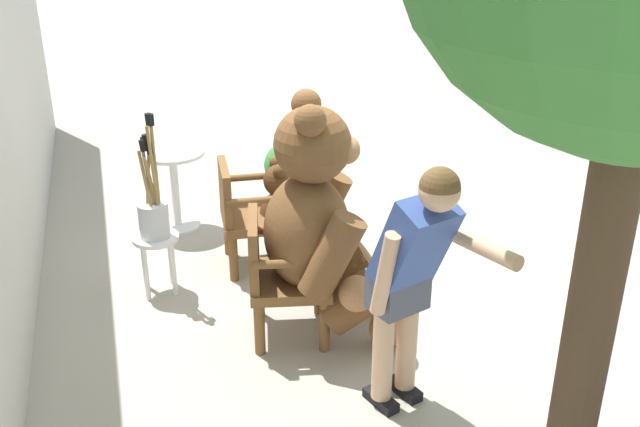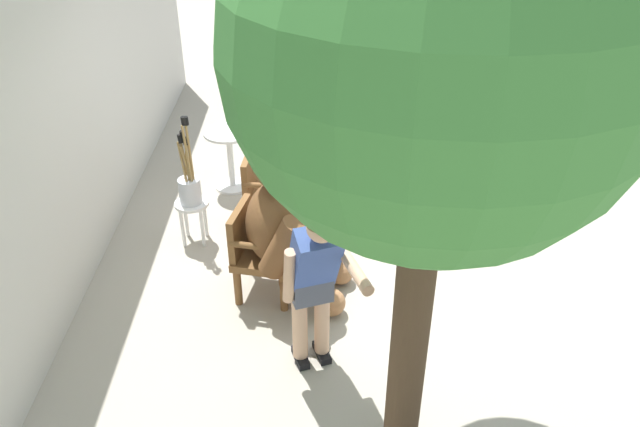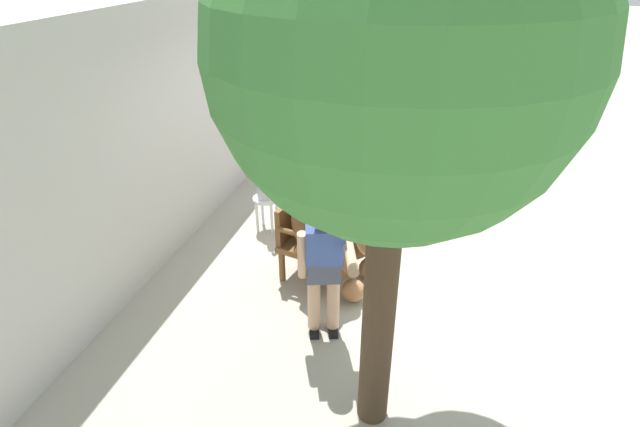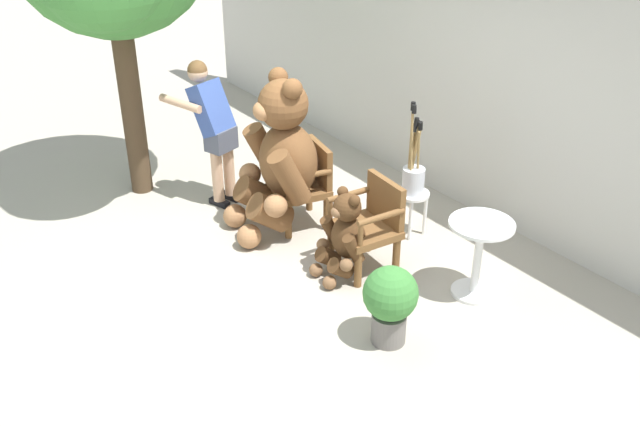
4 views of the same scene
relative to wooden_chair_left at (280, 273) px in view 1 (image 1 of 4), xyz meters
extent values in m
plane|color=#A8A091|center=(0.51, -0.70, -0.46)|extent=(60.00, 60.00, 0.00)
cube|color=brown|center=(-0.01, -0.06, -0.06)|extent=(0.66, 0.63, 0.07)
cylinder|color=brown|center=(-0.28, -0.22, -0.28)|extent=(0.07, 0.07, 0.37)
cylinder|color=brown|center=(0.17, -0.32, -0.28)|extent=(0.07, 0.07, 0.37)
cylinder|color=brown|center=(-0.19, 0.19, -0.28)|extent=(0.07, 0.07, 0.37)
cylinder|color=brown|center=(0.26, 0.09, -0.28)|extent=(0.07, 0.07, 0.37)
cube|color=brown|center=(0.04, 0.16, 0.19)|extent=(0.52, 0.17, 0.42)
cylinder|color=brown|center=(-0.26, -0.01, 0.20)|extent=(0.16, 0.48, 0.06)
cylinder|color=brown|center=(-0.30, -0.21, 0.09)|extent=(0.05, 0.05, 0.22)
cylinder|color=brown|center=(0.23, -0.11, 0.20)|extent=(0.16, 0.48, 0.06)
cylinder|color=brown|center=(0.19, -0.32, 0.09)|extent=(0.05, 0.05, 0.22)
cube|color=brown|center=(1.03, -0.06, -0.06)|extent=(0.61, 0.57, 0.07)
cylinder|color=brown|center=(0.79, -0.25, -0.28)|extent=(0.07, 0.07, 0.37)
cylinder|color=brown|center=(1.24, -0.29, -0.28)|extent=(0.07, 0.07, 0.37)
cylinder|color=brown|center=(0.82, 0.17, -0.28)|extent=(0.07, 0.07, 0.37)
cylinder|color=brown|center=(1.28, 0.13, -0.28)|extent=(0.07, 0.07, 0.37)
cube|color=brown|center=(1.05, 0.17, 0.19)|extent=(0.52, 0.11, 0.42)
cylinder|color=brown|center=(0.78, -0.04, 0.20)|extent=(0.10, 0.48, 0.06)
cylinder|color=brown|center=(0.77, -0.25, 0.09)|extent=(0.05, 0.05, 0.22)
cylinder|color=brown|center=(1.28, -0.08, 0.20)|extent=(0.10, 0.48, 0.06)
cylinder|color=brown|center=(1.26, -0.29, 0.09)|extent=(0.05, 0.05, 0.22)
ellipsoid|color=brown|center=(-0.01, -0.18, 0.28)|extent=(0.77, 0.70, 0.77)
sphere|color=brown|center=(-0.02, -0.22, 0.87)|extent=(0.49, 0.49, 0.49)
ellipsoid|color=#A47148|center=(-0.07, -0.42, 0.84)|extent=(0.26, 0.23, 0.18)
sphere|color=black|center=(-0.07, -0.42, 0.85)|extent=(0.07, 0.07, 0.07)
sphere|color=brown|center=(-0.19, -0.15, 1.08)|extent=(0.19, 0.19, 0.19)
sphere|color=brown|center=(0.16, -0.23, 1.08)|extent=(0.19, 0.19, 0.19)
cylinder|color=brown|center=(-0.39, -0.23, 0.28)|extent=(0.30, 0.46, 0.58)
sphere|color=#A47148|center=(-0.44, -0.37, 0.03)|extent=(0.23, 0.23, 0.23)
cylinder|color=brown|center=(0.31, -0.38, 0.28)|extent=(0.30, 0.46, 0.58)
sphere|color=#A47148|center=(0.29, -0.54, 0.03)|extent=(0.23, 0.23, 0.23)
cylinder|color=brown|center=(-0.27, -0.41, -0.13)|extent=(0.38, 0.53, 0.45)
sphere|color=#A47148|center=(-0.34, -0.63, -0.34)|extent=(0.24, 0.24, 0.24)
cylinder|color=brown|center=(0.13, -0.50, -0.13)|extent=(0.38, 0.53, 0.45)
sphere|color=#A47148|center=(0.10, -0.73, -0.34)|extent=(0.24, 0.24, 0.24)
ellipsoid|color=#4C3019|center=(1.03, -0.24, -0.07)|extent=(0.38, 0.33, 0.40)
sphere|color=#4C3019|center=(1.03, -0.26, 0.24)|extent=(0.26, 0.26, 0.26)
ellipsoid|color=brown|center=(1.02, -0.37, 0.22)|extent=(0.13, 0.11, 0.09)
sphere|color=black|center=(1.02, -0.37, 0.23)|extent=(0.04, 0.04, 0.04)
sphere|color=#4C3019|center=(0.94, -0.24, 0.35)|extent=(0.10, 0.10, 0.10)
sphere|color=#4C3019|center=(1.13, -0.26, 0.35)|extent=(0.10, 0.10, 0.10)
cylinder|color=#4C3019|center=(0.84, -0.29, -0.07)|extent=(0.13, 0.23, 0.31)
sphere|color=brown|center=(0.82, -0.37, -0.21)|extent=(0.12, 0.12, 0.12)
cylinder|color=#4C3019|center=(1.22, -0.32, -0.07)|extent=(0.13, 0.23, 0.31)
sphere|color=brown|center=(1.22, -0.41, -0.21)|extent=(0.12, 0.12, 0.12)
cylinder|color=#4C3019|center=(0.91, -0.38, -0.29)|extent=(0.17, 0.26, 0.24)
sphere|color=brown|center=(0.89, -0.50, -0.40)|extent=(0.13, 0.13, 0.13)
cylinder|color=#4C3019|center=(1.13, -0.40, -0.29)|extent=(0.17, 0.26, 0.24)
sphere|color=brown|center=(1.13, -0.52, -0.40)|extent=(0.13, 0.13, 0.13)
cube|color=black|center=(-0.91, -0.37, -0.43)|extent=(0.26, 0.16, 0.06)
cylinder|color=tan|center=(-0.91, -0.37, 0.01)|extent=(0.12, 0.12, 0.82)
cube|color=black|center=(-0.85, -0.54, -0.43)|extent=(0.26, 0.16, 0.06)
cylinder|color=tan|center=(-0.85, -0.54, 0.01)|extent=(0.12, 0.12, 0.82)
cube|color=#4C5160|center=(-0.88, -0.45, 0.29)|extent=(0.30, 0.35, 0.24)
cube|color=#385199|center=(-0.98, -0.48, 0.61)|extent=(0.48, 0.42, 0.57)
sphere|color=tan|center=(-1.13, -0.53, 0.96)|extent=(0.21, 0.21, 0.21)
sphere|color=brown|center=(-1.13, -0.53, 0.98)|extent=(0.21, 0.21, 0.21)
cylinder|color=tan|center=(-1.17, -0.74, 0.66)|extent=(0.56, 0.25, 0.10)
cylinder|color=tan|center=(-1.04, -0.30, 0.49)|extent=(0.20, 0.13, 0.51)
cylinder|color=white|center=(0.82, 0.73, -0.02)|extent=(0.34, 0.34, 0.03)
cylinder|color=white|center=(0.91, 0.83, -0.25)|extent=(0.04, 0.04, 0.43)
cylinder|color=white|center=(0.72, 0.83, -0.25)|extent=(0.04, 0.04, 0.43)
cylinder|color=white|center=(0.91, 0.64, -0.25)|extent=(0.04, 0.04, 0.43)
cylinder|color=white|center=(0.72, 0.64, -0.25)|extent=(0.04, 0.04, 0.43)
cylinder|color=silver|center=(0.82, 0.73, 0.13)|extent=(0.22, 0.22, 0.26)
cylinder|color=#997A47|center=(0.79, 0.76, 0.37)|extent=(0.07, 0.09, 0.59)
cylinder|color=black|center=(0.79, 0.76, 0.71)|extent=(0.05, 0.05, 0.09)
cylinder|color=#997A47|center=(0.79, 0.72, 0.36)|extent=(0.08, 0.11, 0.56)
cylinder|color=black|center=(0.79, 0.72, 0.68)|extent=(0.05, 0.06, 0.09)
cylinder|color=#997A47|center=(0.80, 0.74, 0.39)|extent=(0.03, 0.08, 0.62)
cylinder|color=black|center=(0.80, 0.74, 0.74)|extent=(0.04, 0.05, 0.08)
cylinder|color=#997A47|center=(0.77, 0.70, 0.46)|extent=(0.05, 0.06, 0.78)
cylinder|color=black|center=(0.77, 0.70, 0.89)|extent=(0.05, 0.05, 0.08)
cylinder|color=#997A47|center=(0.84, 0.75, 0.37)|extent=(0.08, 0.10, 0.59)
cylinder|color=black|center=(0.84, 0.75, 0.71)|extent=(0.05, 0.05, 0.09)
cylinder|color=#997A47|center=(0.81, 0.69, 0.46)|extent=(0.07, 0.03, 0.76)
cylinder|color=black|center=(0.81, 0.69, 0.88)|extent=(0.05, 0.04, 0.08)
cylinder|color=white|center=(1.94, 0.47, 0.24)|extent=(0.56, 0.56, 0.03)
cylinder|color=white|center=(1.94, 0.47, -0.12)|extent=(0.07, 0.07, 0.69)
cylinder|color=white|center=(1.94, 0.47, -0.45)|extent=(0.40, 0.40, 0.03)
cylinder|color=#473523|center=(-1.70, -1.06, 0.65)|extent=(0.23, 0.23, 2.21)
cylinder|color=slate|center=(1.99, -0.57, -0.33)|extent=(0.28, 0.28, 0.26)
sphere|color=#3D7F38|center=(1.99, -0.57, 0.00)|extent=(0.44, 0.44, 0.44)
camera|label=1|loc=(-4.02, 0.97, 2.26)|focal=40.00mm
camera|label=2|loc=(-4.54, -0.46, 3.18)|focal=35.00mm
camera|label=3|loc=(-4.44, -1.36, 2.84)|focal=28.00mm
camera|label=4|loc=(5.33, -3.69, 3.21)|focal=40.00mm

